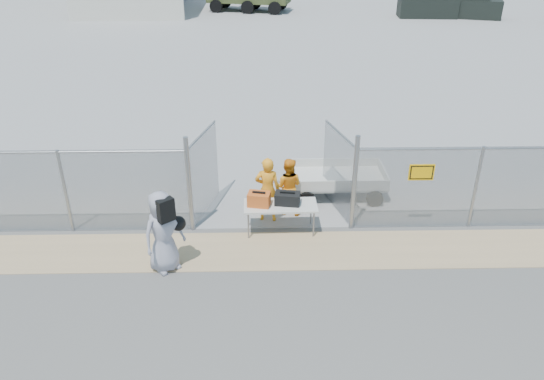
{
  "coord_description": "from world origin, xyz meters",
  "views": [
    {
      "loc": [
        -0.24,
        -9.4,
        7.11
      ],
      "look_at": [
        0.0,
        2.0,
        1.1
      ],
      "focal_mm": 35.0,
      "sensor_mm": 36.0,
      "label": 1
    }
  ],
  "objects_px": {
    "utility_trailer": "(337,181)",
    "visitor": "(163,232)",
    "folding_table": "(280,218)",
    "security_worker_right": "(288,186)",
    "security_worker_left": "(267,190)"
  },
  "relations": [
    {
      "from": "folding_table",
      "to": "security_worker_left",
      "type": "height_order",
      "value": "security_worker_left"
    },
    {
      "from": "folding_table",
      "to": "visitor",
      "type": "xyz_separation_m",
      "value": [
        -2.6,
        -1.49,
        0.58
      ]
    },
    {
      "from": "folding_table",
      "to": "security_worker_right",
      "type": "relative_size",
      "value": 1.15
    },
    {
      "from": "security_worker_right",
      "to": "visitor",
      "type": "height_order",
      "value": "visitor"
    },
    {
      "from": "folding_table",
      "to": "security_worker_right",
      "type": "height_order",
      "value": "security_worker_right"
    },
    {
      "from": "visitor",
      "to": "utility_trailer",
      "type": "distance_m",
      "value": 5.52
    },
    {
      "from": "security_worker_right",
      "to": "utility_trailer",
      "type": "relative_size",
      "value": 0.46
    },
    {
      "from": "security_worker_right",
      "to": "utility_trailer",
      "type": "distance_m",
      "value": 1.81
    },
    {
      "from": "security_worker_left",
      "to": "utility_trailer",
      "type": "bearing_deg",
      "value": -138.94
    },
    {
      "from": "utility_trailer",
      "to": "visitor",
      "type": "bearing_deg",
      "value": -141.39
    },
    {
      "from": "security_worker_right",
      "to": "utility_trailer",
      "type": "bearing_deg",
      "value": -130.39
    },
    {
      "from": "folding_table",
      "to": "visitor",
      "type": "distance_m",
      "value": 3.06
    },
    {
      "from": "security_worker_right",
      "to": "utility_trailer",
      "type": "xyz_separation_m",
      "value": [
        1.44,
        1.02,
        -0.37
      ]
    },
    {
      "from": "folding_table",
      "to": "security_worker_right",
      "type": "distance_m",
      "value": 1.04
    },
    {
      "from": "security_worker_left",
      "to": "folding_table",
      "type": "bearing_deg",
      "value": 124.41
    }
  ]
}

